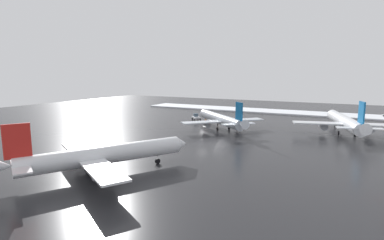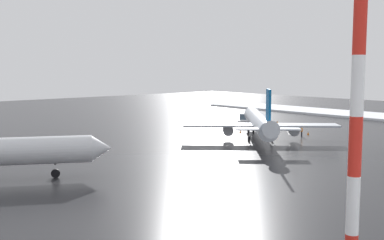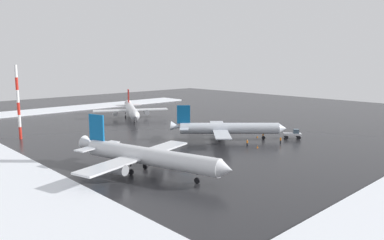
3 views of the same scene
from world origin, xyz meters
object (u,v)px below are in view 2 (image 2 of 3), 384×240
(airplane_distant_tail, at_px, (259,122))
(traffic_cone_near_nose, at_px, (240,131))
(traffic_cone_mid_line, at_px, (308,133))
(pushback_tug, at_px, (243,120))
(ground_crew_mid_apron, at_px, (302,131))
(ground_crew_by_nose_gear, at_px, (248,127))
(antenna_mast, at_px, (356,116))
(ground_crew_beside_wing, at_px, (277,125))

(airplane_distant_tail, distance_m, traffic_cone_near_nose, 9.29)
(traffic_cone_near_nose, distance_m, traffic_cone_mid_line, 12.19)
(pushback_tug, height_order, traffic_cone_mid_line, pushback_tug)
(pushback_tug, xyz_separation_m, ground_crew_mid_apron, (-2.55, -16.19, -0.31))
(airplane_distant_tail, height_order, traffic_cone_mid_line, airplane_distant_tail)
(ground_crew_by_nose_gear, bearing_deg, traffic_cone_mid_line, 112.35)
(airplane_distant_tail, relative_size, pushback_tug, 4.95)
(antenna_mast, bearing_deg, traffic_cone_mid_line, 37.31)
(ground_crew_mid_apron, relative_size, traffic_cone_near_nose, 3.11)
(ground_crew_by_nose_gear, bearing_deg, ground_crew_beside_wing, 158.90)
(antenna_mast, relative_size, traffic_cone_mid_line, 35.22)
(airplane_distant_tail, xyz_separation_m, ground_crew_beside_wing, (12.41, 6.17, -2.01))
(traffic_cone_mid_line, bearing_deg, airplane_distant_tail, 171.14)
(pushback_tug, height_order, ground_crew_beside_wing, pushback_tug)
(ground_crew_beside_wing, relative_size, traffic_cone_near_nose, 3.11)
(pushback_tug, bearing_deg, antenna_mast, -173.55)
(pushback_tug, bearing_deg, traffic_cone_mid_line, -130.53)
(pushback_tug, relative_size, traffic_cone_near_nose, 8.94)
(ground_crew_beside_wing, bearing_deg, traffic_cone_mid_line, 168.76)
(pushback_tug, xyz_separation_m, ground_crew_by_nose_gear, (-5.26, -6.12, -0.31))
(ground_crew_beside_wing, relative_size, antenna_mast, 0.09)
(airplane_distant_tail, distance_m, pushback_tug, 17.94)
(airplane_distant_tail, bearing_deg, antenna_mast, 179.03)
(ground_crew_mid_apron, relative_size, traffic_cone_mid_line, 3.11)
(pushback_tug, distance_m, ground_crew_mid_apron, 16.39)
(ground_crew_beside_wing, relative_size, ground_crew_by_nose_gear, 1.00)
(ground_crew_mid_apron, distance_m, antenna_mast, 59.55)
(ground_crew_mid_apron, height_order, traffic_cone_mid_line, ground_crew_mid_apron)
(pushback_tug, distance_m, ground_crew_by_nose_gear, 8.08)
(airplane_distant_tail, height_order, ground_crew_mid_apron, airplane_distant_tail)
(ground_crew_mid_apron, distance_m, traffic_cone_near_nose, 11.28)
(ground_crew_by_nose_gear, relative_size, antenna_mast, 0.09)
(ground_crew_beside_wing, xyz_separation_m, traffic_cone_mid_line, (-1.11, -7.93, -0.70))
(ground_crew_mid_apron, bearing_deg, ground_crew_by_nose_gear, -177.27)
(airplane_distant_tail, relative_size, ground_crew_beside_wing, 14.23)
(pushback_tug, bearing_deg, ground_crew_beside_wing, -121.98)
(traffic_cone_near_nose, bearing_deg, ground_crew_by_nose_gear, -4.68)
(ground_crew_beside_wing, height_order, ground_crew_by_nose_gear, same)
(ground_crew_mid_apron, xyz_separation_m, antenna_mast, (-46.11, -36.66, 8.71))
(airplane_distant_tail, height_order, pushback_tug, airplane_distant_tail)
(ground_crew_beside_wing, bearing_deg, ground_crew_by_nose_gear, 72.62)
(ground_crew_mid_apron, bearing_deg, antenna_mast, -63.85)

